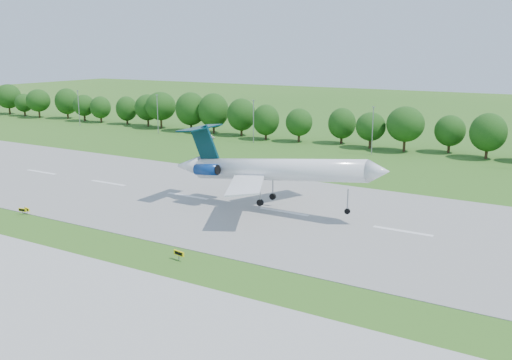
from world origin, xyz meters
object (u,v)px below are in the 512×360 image
object	(u,v)px
airliner	(267,169)
service_vehicle_b	(210,136)
service_vehicle_a	(203,137)
taxi_sign_left	(22,210)

from	to	relation	value
airliner	service_vehicle_b	xyz separation A→B (m)	(-52.05, 57.05, -6.44)
service_vehicle_b	service_vehicle_a	bearing A→B (deg)	168.22
service_vehicle_a	service_vehicle_b	distance (m)	2.04
airliner	service_vehicle_b	distance (m)	77.49
airliner	taxi_sign_left	world-z (taller)	airliner
taxi_sign_left	service_vehicle_b	xyz separation A→B (m)	(-19.04, 80.10, -0.13)
taxi_sign_left	service_vehicle_a	bearing A→B (deg)	94.93
airliner	taxi_sign_left	size ratio (longest dim) A/B	25.95
airliner	service_vehicle_a	bearing A→B (deg)	132.55
taxi_sign_left	service_vehicle_b	distance (m)	82.33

